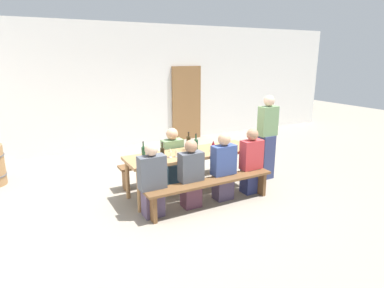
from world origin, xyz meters
The scene contains 20 objects.
ground_plane centered at (0.00, 0.00, 0.00)m, with size 24.00×24.00×0.00m, color gray.
back_wall centered at (0.00, 3.65, 1.60)m, with size 14.00×0.20×3.20m, color white.
wooden_door centered at (1.73, 3.51, 1.05)m, with size 0.90×0.06×2.10m, color olive.
tasting_table centered at (0.00, 0.00, 0.67)m, with size 2.35×0.70×0.75m.
bench_near centered at (0.00, -0.65, 0.36)m, with size 2.25×0.30×0.45m.
bench_far centered at (0.00, 0.65, 0.36)m, with size 2.25×0.30×0.45m.
wine_bottle_0 centered at (-0.68, -0.27, 0.88)m, with size 0.07×0.07×0.33m.
wine_bottle_1 centered at (0.02, -0.11, 0.88)m, with size 0.07×0.07×0.36m.
wine_bottle_2 centered at (0.01, 0.15, 0.88)m, with size 0.08×0.08×0.33m.
wine_bottle_3 centered at (-0.90, -0.01, 0.87)m, with size 0.06×0.06×0.31m.
wine_glass_0 centered at (-0.46, -0.09, 0.87)m, with size 0.07×0.07×0.17m.
wine_glass_1 centered at (0.98, -0.21, 0.85)m, with size 0.06×0.06×0.15m.
wine_glass_2 centered at (-0.36, -0.11, 0.85)m, with size 0.06×0.06×0.14m.
wine_glass_3 centered at (0.38, -0.09, 0.88)m, with size 0.07×0.07×0.18m.
seated_guest_near_0 centered at (-0.95, -0.50, 0.55)m, with size 0.41×0.24×1.16m.
seated_guest_near_1 centered at (-0.29, -0.50, 0.53)m, with size 0.39×0.24×1.12m.
seated_guest_near_2 centered at (0.33, -0.50, 0.55)m, with size 0.41×0.24×1.16m.
seated_guest_near_3 centered at (0.92, -0.50, 0.56)m, with size 0.39×0.24×1.17m.
seated_guest_far_0 centered at (-0.14, 0.50, 0.53)m, with size 0.39×0.24×1.10m.
standing_host centered at (1.64, -0.07, 0.81)m, with size 0.37×0.24×1.66m.
Camera 1 is at (-2.62, -4.83, 2.39)m, focal length 30.64 mm.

